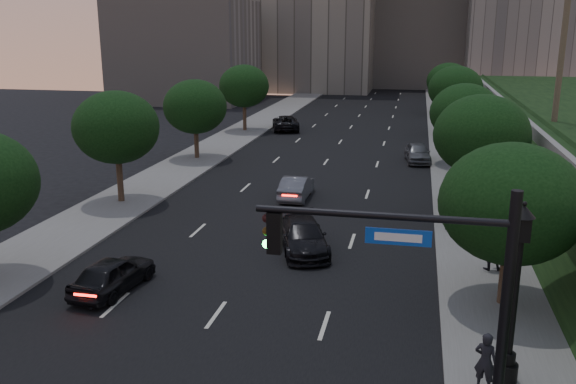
% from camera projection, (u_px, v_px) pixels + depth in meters
% --- Properties ---
extents(road_surface, '(16.00, 140.00, 0.02)m').
position_uv_depth(road_surface, '(322.00, 168.00, 45.86)').
color(road_surface, black).
rests_on(road_surface, ground).
extents(sidewalk_right, '(4.50, 140.00, 0.15)m').
position_uv_depth(sidewalk_right, '(463.00, 173.00, 43.79)').
color(sidewalk_right, slate).
rests_on(sidewalk_right, ground).
extents(sidewalk_left, '(4.50, 140.00, 0.15)m').
position_uv_depth(sidewalk_left, '(193.00, 161.00, 47.90)').
color(sidewalk_left, slate).
rests_on(sidewalk_left, ground).
extents(parapet_wall, '(0.35, 90.00, 0.70)m').
position_uv_depth(parapet_wall, '(521.00, 119.00, 40.14)').
color(parapet_wall, slate).
rests_on(parapet_wall, embankment).
extents(office_block_mid, '(22.00, 18.00, 26.00)m').
position_uv_depth(office_block_mid, '(418.00, 12.00, 109.31)').
color(office_block_mid, '#9E9A91').
rests_on(office_block_mid, ground).
extents(office_block_filler, '(18.00, 16.00, 14.00)m').
position_uv_depth(office_block_filler, '(186.00, 51.00, 87.05)').
color(office_block_filler, '#9E9A91').
rests_on(office_block_filler, ground).
extents(tree_right_a, '(5.20, 5.20, 6.24)m').
position_uv_depth(tree_right_a, '(511.00, 204.00, 21.97)').
color(tree_right_a, '#38281C').
rests_on(tree_right_a, ground).
extents(tree_right_b, '(5.20, 5.20, 6.74)m').
position_uv_depth(tree_right_b, '(482.00, 135.00, 33.18)').
color(tree_right_b, '#38281C').
rests_on(tree_right_b, ground).
extents(tree_right_c, '(5.20, 5.20, 6.24)m').
position_uv_depth(tree_right_c, '(465.00, 113.00, 45.59)').
color(tree_right_c, '#38281C').
rests_on(tree_right_c, ground).
extents(tree_right_d, '(5.20, 5.20, 6.74)m').
position_uv_depth(tree_right_d, '(455.00, 89.00, 58.69)').
color(tree_right_d, '#38281C').
rests_on(tree_right_d, ground).
extents(tree_right_e, '(5.20, 5.20, 6.24)m').
position_uv_depth(tree_right_e, '(449.00, 81.00, 72.99)').
color(tree_right_e, '#38281C').
rests_on(tree_right_e, ground).
extents(tree_left_b, '(5.00, 5.00, 6.71)m').
position_uv_depth(tree_left_b, '(116.00, 127.00, 35.40)').
color(tree_left_b, '#38281C').
rests_on(tree_left_b, ground).
extents(tree_left_c, '(5.00, 5.00, 6.34)m').
position_uv_depth(tree_left_c, '(195.00, 107.00, 47.78)').
color(tree_left_c, '#38281C').
rests_on(tree_left_c, ground).
extents(tree_left_d, '(5.00, 5.00, 6.71)m').
position_uv_depth(tree_left_d, '(244.00, 86.00, 60.91)').
color(tree_left_d, '#38281C').
rests_on(tree_left_d, ground).
extents(traffic_signal_mast, '(5.68, 0.56, 7.00)m').
position_uv_depth(traffic_signal_mast, '(450.00, 335.00, 13.24)').
color(traffic_signal_mast, black).
rests_on(traffic_signal_mast, ground).
extents(street_lamp, '(0.64, 0.64, 5.62)m').
position_uv_depth(street_lamp, '(514.00, 303.00, 17.21)').
color(street_lamp, black).
rests_on(street_lamp, ground).
extents(sedan_near_left, '(2.22, 4.41, 1.44)m').
position_uv_depth(sedan_near_left, '(113.00, 274.00, 24.13)').
color(sedan_near_left, black).
rests_on(sedan_near_left, ground).
extents(sedan_mid_left, '(1.54, 4.37, 1.44)m').
position_uv_depth(sedan_mid_left, '(297.00, 187.00, 37.37)').
color(sedan_mid_left, slate).
rests_on(sedan_mid_left, ground).
extents(sedan_far_left, '(3.92, 6.00, 1.53)m').
position_uv_depth(sedan_far_left, '(286.00, 123.00, 62.65)').
color(sedan_far_left, black).
rests_on(sedan_far_left, ground).
extents(sedan_near_right, '(3.49, 5.36, 1.45)m').
position_uv_depth(sedan_near_right, '(303.00, 236.00, 28.52)').
color(sedan_near_right, black).
rests_on(sedan_near_right, ground).
extents(sedan_far_right, '(2.32, 4.66, 1.52)m').
position_uv_depth(sedan_far_right, '(418.00, 153.00, 47.58)').
color(sedan_far_right, '#585B60').
rests_on(sedan_far_right, ground).
extents(pedestrian_a, '(0.75, 0.64, 1.75)m').
position_uv_depth(pedestrian_a, '(485.00, 361.00, 17.23)').
color(pedestrian_a, black).
rests_on(pedestrian_a, sidewalk_right).
extents(pedestrian_b, '(0.98, 0.80, 1.87)m').
position_uv_depth(pedestrian_b, '(491.00, 249.00, 25.88)').
color(pedestrian_b, black).
rests_on(pedestrian_b, sidewalk_right).
extents(pedestrian_c, '(1.04, 0.73, 1.63)m').
position_uv_depth(pedestrian_c, '(451.00, 215.00, 30.99)').
color(pedestrian_c, black).
rests_on(pedestrian_c, sidewalk_right).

